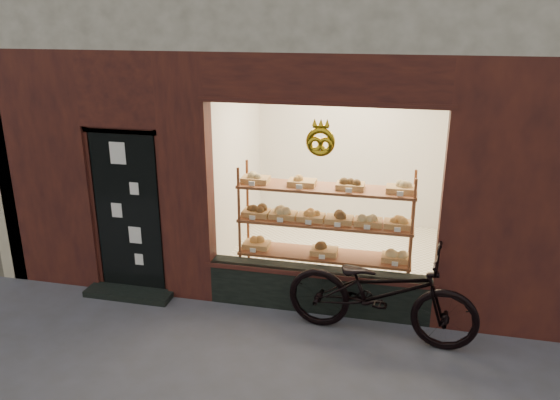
# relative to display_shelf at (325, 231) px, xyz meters

# --- Properties ---
(display_shelf) EXTENTS (2.20, 0.45, 1.70)m
(display_shelf) POSITION_rel_display_shelf_xyz_m (0.00, 0.00, 0.00)
(display_shelf) COLOR brown
(display_shelf) RESTS_ON ground
(bicycle) EXTENTS (2.21, 1.00, 1.12)m
(bicycle) POSITION_rel_display_shelf_xyz_m (0.77, -0.86, -0.32)
(bicycle) COLOR black
(bicycle) RESTS_ON ground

